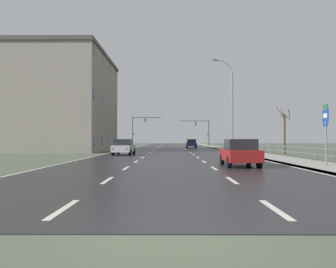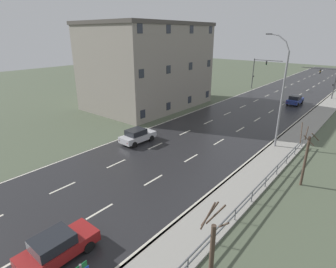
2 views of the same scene
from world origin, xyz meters
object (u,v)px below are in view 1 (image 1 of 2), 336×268
highway_sign (326,127)px  traffic_signal_right (203,128)px  brick_building (59,103)px  car_distant (240,152)px  car_far_left (191,143)px  car_near_left (124,147)px  street_lamp_midground (231,106)px  traffic_signal_left (138,126)px

highway_sign → traffic_signal_right: size_ratio=0.57×
traffic_signal_right → brick_building: (-21.84, -24.44, 2.71)m
car_distant → car_far_left: size_ratio=1.00×
traffic_signal_right → car_near_left: 39.17m
traffic_signal_right → street_lamp_midground: bearing=-88.4°
car_distant → traffic_signal_left: bearing=101.6°
brick_building → car_near_left: bearing=-50.8°
car_distant → car_far_left: same height
street_lamp_midground → car_far_left: bearing=100.1°
street_lamp_midground → car_far_left: 21.44m
traffic_signal_left → brick_building: brick_building is taller
highway_sign → car_far_left: bearing=95.9°
traffic_signal_left → traffic_signal_right: bearing=-4.2°
traffic_signal_right → brick_building: 32.88m
car_distant → traffic_signal_right: bearing=87.1°
car_distant → car_near_left: same height
brick_building → highway_sign: bearing=-50.4°
traffic_signal_left → highway_sign: bearing=-74.3°
street_lamp_midground → car_near_left: size_ratio=2.72×
highway_sign → traffic_signal_left: bearing=105.7°
traffic_signal_right → car_distant: traffic_signal_right is taller
traffic_signal_left → car_distant: traffic_signal_left is taller
street_lamp_midground → car_far_left: size_ratio=2.76×
car_distant → brick_building: 33.80m
highway_sign → car_near_left: (-12.97, 15.47, -1.43)m
traffic_signal_right → car_far_left: traffic_signal_right is taller
street_lamp_midground → highway_sign: size_ratio=3.27×
highway_sign → car_distant: highway_sign is taller
traffic_signal_right → car_far_left: size_ratio=1.47×
street_lamp_midground → car_distant: bearing=-98.7°
highway_sign → street_lamp_midground: bearing=92.2°
highway_sign → car_distant: size_ratio=0.85×
traffic_signal_right → brick_building: size_ratio=0.32×
traffic_signal_right → car_distant: 51.85m
car_far_left → car_near_left: 30.16m
car_far_left → traffic_signal_left: bearing=138.9°
car_far_left → car_near_left: size_ratio=0.99×
car_far_left → brick_building: (-18.97, -16.00, 5.69)m
traffic_signal_right → traffic_signal_left: size_ratio=0.96×
street_lamp_midground → car_far_left: street_lamp_midground is taller
traffic_signal_right → car_far_left: bearing=-108.7°
traffic_signal_right → traffic_signal_left: traffic_signal_left is taller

